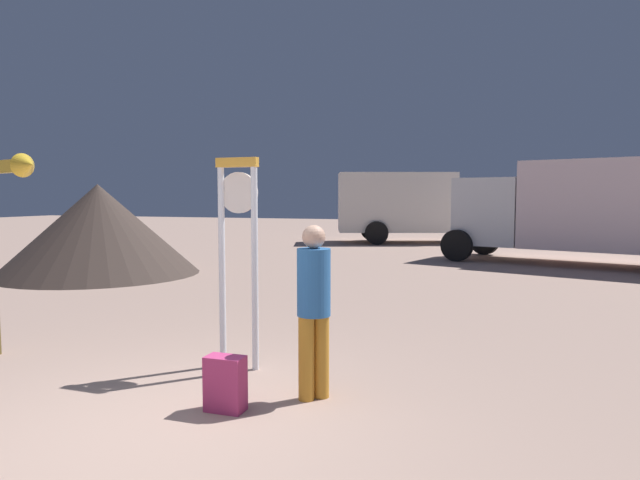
# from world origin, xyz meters

# --- Properties ---
(ground_plane) EXTENTS (80.00, 80.00, 0.00)m
(ground_plane) POSITION_xyz_m (0.00, 0.00, 0.00)
(ground_plane) COLOR tan
(standing_clock) EXTENTS (0.47, 0.11, 2.25)m
(standing_clock) POSITION_xyz_m (-0.13, 1.79, 1.40)
(standing_clock) COLOR white
(standing_clock) RESTS_ON ground_plane
(arrow_sign) EXTENTS (1.13, 0.53, 2.51)m
(arrow_sign) POSITION_xyz_m (-2.72, 1.20, 1.67)
(arrow_sign) COLOR brown
(arrow_sign) RESTS_ON ground_plane
(person_near_clock) EXTENTS (0.30, 0.30, 1.59)m
(person_near_clock) POSITION_xyz_m (0.94, 1.17, 0.89)
(person_near_clock) COLOR orange
(person_near_clock) RESTS_ON ground_plane
(backpack) EXTENTS (0.34, 0.23, 0.48)m
(backpack) POSITION_xyz_m (0.32, 0.65, 0.23)
(backpack) COLOR #BC366B
(backpack) RESTS_ON ground_plane
(box_truck_near) EXTENTS (7.61, 4.43, 2.79)m
(box_truck_near) POSITION_xyz_m (4.82, 12.81, 1.55)
(box_truck_near) COLOR silver
(box_truck_near) RESTS_ON ground_plane
(box_truck_far) EXTENTS (6.83, 4.20, 2.78)m
(box_truck_far) POSITION_xyz_m (-1.01, 18.89, 1.55)
(box_truck_far) COLOR white
(box_truck_far) RESTS_ON ground_plane
(dome_tent) EXTENTS (4.65, 4.65, 2.14)m
(dome_tent) POSITION_xyz_m (-6.61, 7.31, 1.07)
(dome_tent) COLOR #3D302A
(dome_tent) RESTS_ON ground_plane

